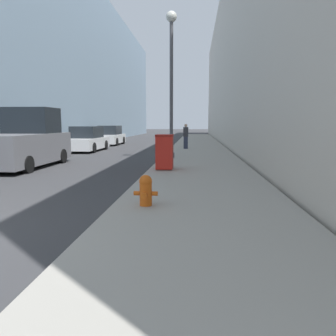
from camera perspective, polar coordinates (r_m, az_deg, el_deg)
sidewalk_right at (r=22.06m, az=5.36°, el=3.24°), size 3.81×60.00×0.13m
building_left_glass at (r=34.01m, az=-22.51°, el=16.31°), size 12.00×60.00×14.36m
building_right_stone at (r=31.53m, az=20.78°, el=16.83°), size 12.00×60.00×14.04m
fire_hydrant at (r=6.68m, az=-3.91°, el=-3.77°), size 0.49×0.38×0.63m
trash_bin at (r=11.86m, az=-0.60°, el=2.87°), size 0.62×0.65×1.27m
lamppost at (r=16.17m, az=0.59°, el=17.17°), size 0.51×0.51×6.83m
pickup_truck at (r=14.82m, az=-23.70°, el=4.05°), size 2.22×5.01×2.46m
parked_sedan_near at (r=22.00m, az=-13.89°, el=4.77°), size 1.84×4.45×1.61m
parked_sedan_far at (r=28.14m, az=-10.04°, el=5.48°), size 1.84×4.17×1.61m
pedestrian_on_sidewalk at (r=21.80m, az=3.11°, el=5.54°), size 0.33×0.21×1.63m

